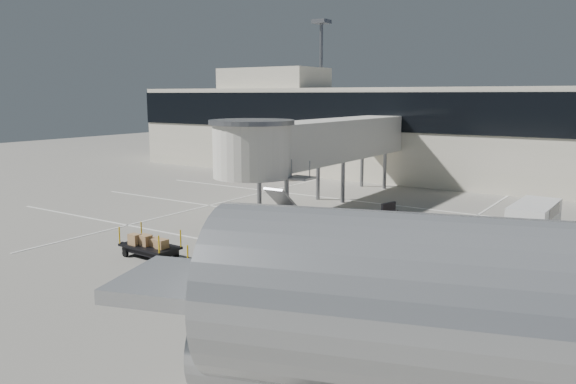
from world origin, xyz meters
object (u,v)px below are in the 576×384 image
(baggage_tug, at_px, (401,226))
(ground_worker, at_px, (216,247))
(suitcase_cart, at_px, (414,234))
(box_cart_near, at_px, (226,268))
(minivan, at_px, (535,216))
(box_cart_far, at_px, (148,245))
(belt_loader, at_px, (258,169))

(baggage_tug, xyz_separation_m, ground_worker, (-4.69, -9.22, 0.24))
(suitcase_cart, bearing_deg, baggage_tug, 145.91)
(box_cart_near, bearing_deg, minivan, 61.10)
(box_cart_far, bearing_deg, baggage_tug, 51.88)
(belt_loader, bearing_deg, suitcase_cart, -18.62)
(suitcase_cart, relative_size, box_cart_far, 1.07)
(box_cart_far, bearing_deg, belt_loader, 117.71)
(ground_worker, bearing_deg, baggage_tug, 64.22)
(minivan, bearing_deg, box_cart_near, -119.17)
(suitcase_cart, height_order, belt_loader, belt_loader)
(box_cart_near, distance_m, belt_loader, 28.61)
(box_cart_far, height_order, belt_loader, belt_loader)
(belt_loader, bearing_deg, baggage_tug, -18.38)
(baggage_tug, bearing_deg, box_cart_near, -92.07)
(ground_worker, bearing_deg, box_cart_far, -170.39)
(box_cart_far, bearing_deg, ground_worker, 10.85)
(box_cart_far, relative_size, ground_worker, 2.01)
(baggage_tug, bearing_deg, minivan, 52.54)
(baggage_tug, bearing_deg, belt_loader, 160.07)
(baggage_tug, xyz_separation_m, belt_loader, (-19.22, 13.23, 0.17))
(belt_loader, bearing_deg, box_cart_near, -39.60)
(suitcase_cart, height_order, minivan, minivan)
(ground_worker, bearing_deg, belt_loader, 124.08)
(baggage_tug, height_order, minivan, minivan)
(baggage_tug, distance_m, minivan, 7.25)
(minivan, xyz_separation_m, belt_loader, (-24.93, 8.78, -0.25))
(minivan, bearing_deg, box_cart_far, -133.15)
(baggage_tug, xyz_separation_m, minivan, (5.71, 4.45, 0.42))
(box_cart_near, xyz_separation_m, ground_worker, (-1.56, 1.20, 0.34))
(box_cart_far, xyz_separation_m, minivan, (14.05, 14.22, 0.51))
(box_cart_near, height_order, ground_worker, ground_worker)
(suitcase_cart, xyz_separation_m, minivan, (4.66, 5.30, 0.53))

